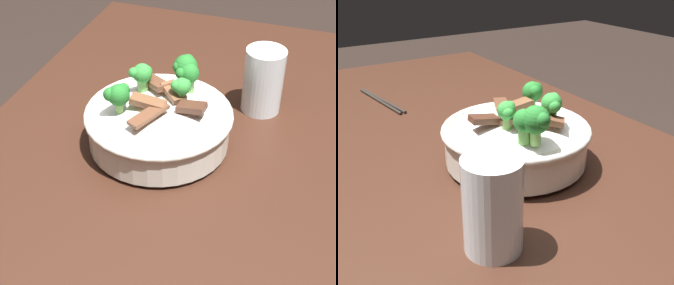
# 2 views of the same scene
# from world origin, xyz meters

# --- Properties ---
(dining_table) EXTENTS (1.38, 0.79, 0.82)m
(dining_table) POSITION_xyz_m (0.00, 0.00, 0.72)
(dining_table) COLOR #381E14
(dining_table) RESTS_ON ground
(rice_bowl) EXTENTS (0.26, 0.26, 0.14)m
(rice_bowl) POSITION_xyz_m (0.13, 0.06, 0.87)
(rice_bowl) COLOR silver
(rice_bowl) RESTS_ON dining_table
(drinking_glass) EXTENTS (0.08, 0.08, 0.13)m
(drinking_glass) POSITION_xyz_m (0.30, -0.09, 0.88)
(drinking_glass) COLOR white
(drinking_glass) RESTS_ON dining_table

